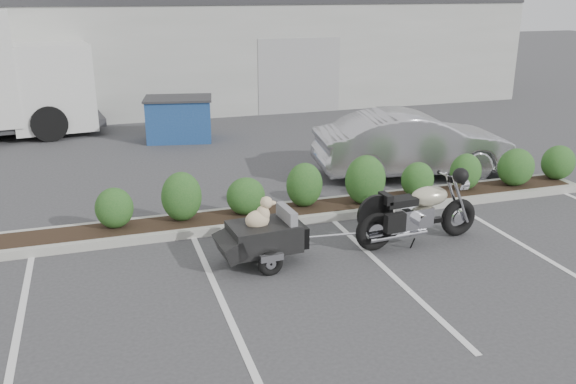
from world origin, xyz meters
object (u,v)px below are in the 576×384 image
object	(u,v)px
motorcycle	(419,213)
pet_trailer	(263,236)
sedan	(413,144)
dumpster	(179,119)

from	to	relation	value
motorcycle	pet_trailer	bearing A→B (deg)	175.24
motorcycle	sedan	distance (m)	4.16
sedan	dumpster	bearing A→B (deg)	50.47
pet_trailer	motorcycle	bearing A→B (deg)	-4.76
motorcycle	dumpster	xyz separation A→B (m)	(-2.84, 8.87, 0.08)
motorcycle	pet_trailer	xyz separation A→B (m)	(-2.79, 0.02, -0.07)
motorcycle	dumpster	world-z (taller)	motorcycle
pet_trailer	dumpster	world-z (taller)	dumpster
sedan	dumpster	xyz separation A→B (m)	(-4.76, 5.18, -0.12)
sedan	dumpster	distance (m)	7.03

